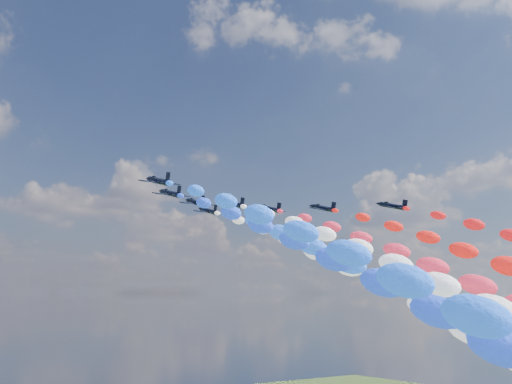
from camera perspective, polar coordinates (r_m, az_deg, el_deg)
jet_0 at (r=134.18m, az=-8.03°, el=0.91°), size 8.13×11.15×4.80m
trail_0 at (r=78.74m, az=14.98°, el=-10.64°), size 5.99×131.66×53.71m
jet_1 at (r=150.44m, az=-7.06°, el=-0.11°), size 8.15×11.17×4.80m
trail_1 at (r=94.96m, az=12.52°, el=-10.28°), size 5.99×131.66×53.71m
jet_2 at (r=164.67m, az=-5.00°, el=-0.85°), size 8.70×11.56×4.80m
trail_2 at (r=110.38m, az=12.97°, el=-9.96°), size 5.99×131.66×53.71m
jet_3 at (r=167.38m, az=-1.89°, el=-1.00°), size 8.37×11.33×4.80m
trail_3 at (r=115.79m, az=16.93°, el=-9.73°), size 5.99×131.66×53.71m
jet_4 at (r=181.29m, az=-3.96°, el=-1.55°), size 8.52×11.44×4.80m
trail_4 at (r=127.32m, az=12.07°, el=-9.75°), size 5.99×131.66×53.71m
jet_5 at (r=176.62m, az=1.11°, el=-1.39°), size 8.63×11.51×4.80m
trail_5 at (r=127.46m, az=19.60°, el=-9.45°), size 5.99×131.66×53.71m
jet_6 at (r=176.16m, az=5.55°, el=-1.33°), size 8.45×11.39×4.80m
jet_7 at (r=174.39m, az=11.18°, el=-1.14°), size 8.85×11.66×4.80m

